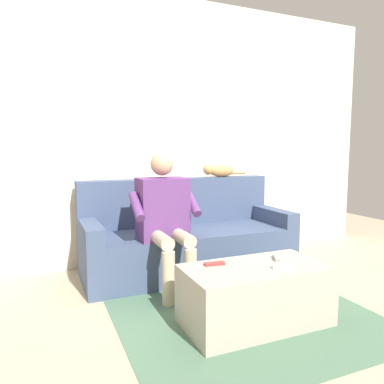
# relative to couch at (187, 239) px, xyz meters

# --- Properties ---
(ground_plane) EXTENTS (8.00, 8.00, 0.00)m
(ground_plane) POSITION_rel_couch_xyz_m (0.00, 0.75, -0.30)
(ground_plane) COLOR tan
(back_wall) EXTENTS (5.03, 0.06, 2.75)m
(back_wall) POSITION_rel_couch_xyz_m (0.00, -0.46, 1.07)
(back_wall) COLOR beige
(back_wall) RESTS_ON ground
(couch) EXTENTS (2.02, 0.79, 0.89)m
(couch) POSITION_rel_couch_xyz_m (0.00, 0.00, 0.00)
(couch) COLOR #3D4C6B
(couch) RESTS_ON ground
(coffee_table) EXTENTS (0.98, 0.51, 0.40)m
(coffee_table) POSITION_rel_couch_xyz_m (0.00, 1.23, -0.10)
(coffee_table) COLOR #A89E8E
(coffee_table) RESTS_ON ground
(person_solo_seated) EXTENTS (0.56, 0.60, 1.16)m
(person_solo_seated) POSITION_rel_couch_xyz_m (0.35, 0.37, 0.34)
(person_solo_seated) COLOR #5B3370
(person_solo_seated) RESTS_ON ground
(cat_on_backrest) EXTENTS (0.51, 0.13, 0.14)m
(cat_on_backrest) POSITION_rel_couch_xyz_m (-0.48, -0.25, 0.65)
(cat_on_backrest) COLOR #B7844C
(cat_on_backrest) RESTS_ON couch
(remote_white) EXTENTS (0.12, 0.09, 0.03)m
(remote_white) POSITION_rel_couch_xyz_m (-0.13, 1.34, 0.11)
(remote_white) COLOR white
(remote_white) RESTS_ON coffee_table
(remote_red) EXTENTS (0.15, 0.06, 0.02)m
(remote_red) POSITION_rel_couch_xyz_m (0.24, 1.10, 0.11)
(remote_red) COLOR #B73333
(remote_red) RESTS_ON coffee_table
(remote_gray) EXTENTS (0.09, 0.13, 0.02)m
(remote_gray) POSITION_rel_couch_xyz_m (-0.22, 1.15, 0.11)
(remote_gray) COLOR gray
(remote_gray) RESTS_ON coffee_table
(floor_rug) EXTENTS (1.78, 1.67, 0.01)m
(floor_rug) POSITION_rel_couch_xyz_m (0.00, 1.07, -0.30)
(floor_rug) COLOR #4C7056
(floor_rug) RESTS_ON ground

